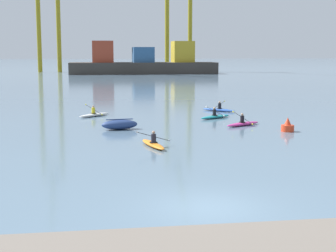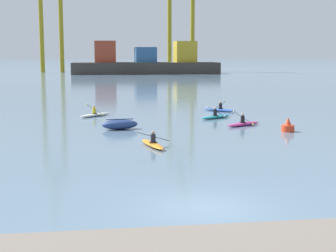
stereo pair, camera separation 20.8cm
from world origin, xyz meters
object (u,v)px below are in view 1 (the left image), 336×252
(kayak_white, at_px, (94,114))
(gantry_crane_west_mid, at_px, (179,4))
(container_barge, at_px, (143,63))
(kayak_teal, at_px, (215,116))
(kayak_orange, at_px, (153,144))
(kayak_blue, at_px, (219,109))
(kayak_magenta, at_px, (243,123))
(channel_buoy, at_px, (288,126))
(capsized_dinghy, at_px, (120,125))

(kayak_white, bearing_deg, gantry_crane_west_mid, 76.38)
(gantry_crane_west_mid, bearing_deg, container_barge, -129.61)
(container_barge, bearing_deg, kayak_teal, -91.66)
(kayak_orange, xyz_separation_m, kayak_blue, (8.20, 16.97, 0.00))
(kayak_magenta, bearing_deg, kayak_blue, 87.09)
(gantry_crane_west_mid, height_order, kayak_white, gantry_crane_west_mid)
(kayak_teal, bearing_deg, kayak_magenta, -76.56)
(kayak_magenta, bearing_deg, kayak_teal, 103.44)
(channel_buoy, distance_m, kayak_teal, 8.36)
(capsized_dinghy, height_order, kayak_orange, kayak_orange)
(channel_buoy, distance_m, kayak_orange, 10.91)
(kayak_teal, distance_m, kayak_blue, 5.20)
(container_barge, bearing_deg, kayak_magenta, -90.93)
(container_barge, bearing_deg, kayak_white, -98.36)
(channel_buoy, distance_m, kayak_blue, 12.75)
(channel_buoy, relative_size, kayak_white, 0.35)
(container_barge, distance_m, gantry_crane_west_mid, 24.40)
(gantry_crane_west_mid, xyz_separation_m, kayak_blue, (-12.64, -97.83, -18.82))
(kayak_magenta, distance_m, kayak_blue, 9.45)
(kayak_teal, relative_size, kayak_white, 1.10)
(container_barge, height_order, kayak_white, container_barge)
(kayak_magenta, distance_m, kayak_white, 13.27)
(container_barge, bearing_deg, kayak_orange, -95.23)
(gantry_crane_west_mid, relative_size, kayak_orange, 11.53)
(container_barge, height_order, kayak_orange, container_barge)
(kayak_magenta, bearing_deg, gantry_crane_west_mid, 83.03)
(capsized_dinghy, relative_size, kayak_magenta, 0.84)
(kayak_orange, relative_size, kayak_blue, 1.20)
(kayak_blue, bearing_deg, capsized_dinghy, -134.55)
(container_barge, relative_size, kayak_orange, 10.80)
(channel_buoy, bearing_deg, kayak_white, 142.10)
(kayak_teal, xyz_separation_m, kayak_magenta, (1.07, -4.47, 0.00))
(container_barge, xyz_separation_m, kayak_blue, (-1.03, -83.80, -2.57))
(kayak_orange, height_order, kayak_white, kayak_white)
(container_barge, xyz_separation_m, kayak_magenta, (-1.51, -93.24, -2.57))
(kayak_teal, bearing_deg, gantry_crane_west_mid, 82.14)
(gantry_crane_west_mid, relative_size, kayak_white, 13.82)
(channel_buoy, xyz_separation_m, kayak_orange, (-10.00, -4.35, -0.19))
(kayak_white, distance_m, kayak_blue, 11.81)
(capsized_dinghy, height_order, kayak_white, kayak_white)
(gantry_crane_west_mid, relative_size, capsized_dinghy, 14.62)
(channel_buoy, height_order, kayak_blue, channel_buoy)
(channel_buoy, xyz_separation_m, kayak_blue, (-1.80, 12.62, -0.19))
(capsized_dinghy, relative_size, kayak_orange, 0.79)
(kayak_magenta, bearing_deg, kayak_orange, -135.69)
(kayak_blue, bearing_deg, gantry_crane_west_mid, 82.64)
(container_barge, relative_size, gantry_crane_west_mid, 0.94)
(container_barge, height_order, kayak_teal, container_barge)
(kayak_white, bearing_deg, container_barge, 81.64)
(kayak_orange, bearing_deg, gantry_crane_west_mid, 79.71)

